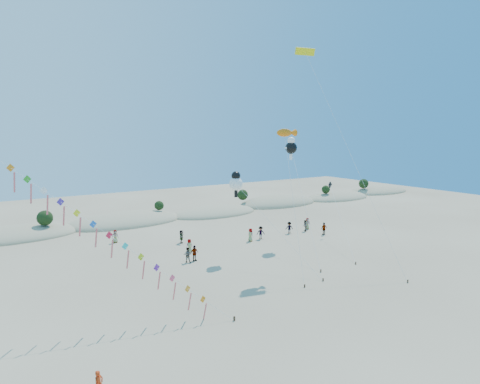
{
  "coord_description": "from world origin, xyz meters",
  "views": [
    {
      "loc": [
        -18.71,
        -19.01,
        14.44
      ],
      "look_at": [
        2.4,
        14.0,
        8.73
      ],
      "focal_mm": 30.0,
      "sensor_mm": 36.0,
      "label": 1
    }
  ],
  "objects_px": {
    "flyer_foreground": "(99,384)",
    "kite_train": "(4,165)",
    "fish_kite": "(286,133)",
    "parafoil_kite": "(307,55)"
  },
  "relations": [
    {
      "from": "flyer_foreground",
      "to": "kite_train",
      "type": "bearing_deg",
      "value": 71.67
    },
    {
      "from": "flyer_foreground",
      "to": "fish_kite",
      "type": "bearing_deg",
      "value": -3.09
    },
    {
      "from": "parafoil_kite",
      "to": "fish_kite",
      "type": "bearing_deg",
      "value": -153.75
    },
    {
      "from": "kite_train",
      "to": "parafoil_kite",
      "type": "relative_size",
      "value": 1.12
    },
    {
      "from": "fish_kite",
      "to": "flyer_foreground",
      "type": "distance_m",
      "value": 30.33
    },
    {
      "from": "kite_train",
      "to": "parafoil_kite",
      "type": "distance_m",
      "value": 33.59
    },
    {
      "from": "parafoil_kite",
      "to": "flyer_foreground",
      "type": "height_order",
      "value": "parafoil_kite"
    },
    {
      "from": "kite_train",
      "to": "fish_kite",
      "type": "height_order",
      "value": "kite_train"
    },
    {
      "from": "parafoil_kite",
      "to": "flyer_foreground",
      "type": "distance_m",
      "value": 39.5
    },
    {
      "from": "fish_kite",
      "to": "parafoil_kite",
      "type": "relative_size",
      "value": 0.61
    }
  ]
}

